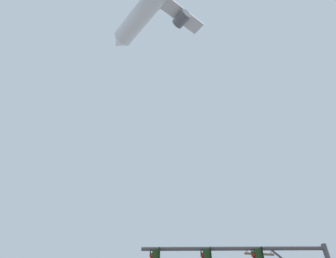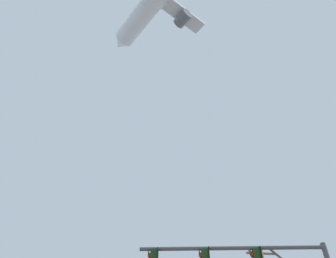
# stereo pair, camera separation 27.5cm
# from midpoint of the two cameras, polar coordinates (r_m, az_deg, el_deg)

# --- Properties ---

